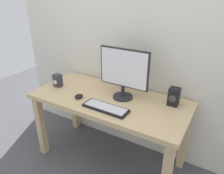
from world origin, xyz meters
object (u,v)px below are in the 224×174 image
Objects in this scene: monitor at (124,72)px; audio_controller at (58,80)px; desk at (109,108)px; speaker_right at (174,97)px; mouse at (79,96)px; keyboard_primary at (106,108)px.

audio_controller is at bearing -169.58° from monitor.
desk is 3.13× the size of monitor.
desk is 11.29× the size of audio_controller.
monitor is 0.74m from audio_controller.
speaker_right is at bearing 11.26° from audio_controller.
monitor is at bearing 10.42° from audio_controller.
speaker_right reaches higher than mouse.
keyboard_primary is at bearing -141.92° from speaker_right.
monitor is 2.99× the size of speaker_right.
monitor is 3.60× the size of audio_controller.
audio_controller reaches higher than desk.
speaker_right is at bearing 12.58° from monitor.
keyboard_primary is (-0.03, -0.27, -0.24)m from monitor.
audio_controller is (-0.67, 0.14, 0.05)m from keyboard_primary.
desk is 0.39m from monitor.
desk is 9.37× the size of speaker_right.
speaker_right is (0.55, 0.18, 0.19)m from desk.
desk is 0.62m from audio_controller.
mouse is at bearing -15.92° from audio_controller.
keyboard_primary is at bearing -66.97° from desk.
speaker_right is at bearing 18.17° from desk.
monitor is 0.48m from mouse.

